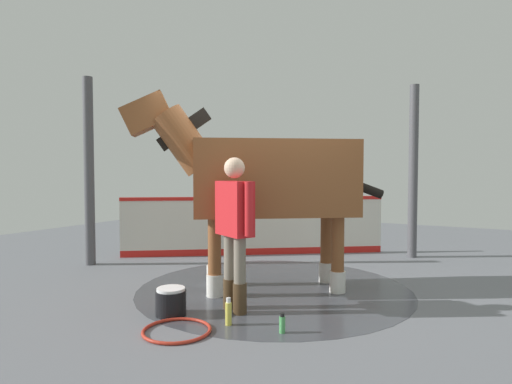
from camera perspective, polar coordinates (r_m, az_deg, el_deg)
The scene contains 11 objects.
ground_plane at distance 5.69m, azimuth 3.58°, elevation -12.89°, with size 16.00×16.00×0.02m, color slate.
wet_patch at distance 5.69m, azimuth 2.40°, elevation -12.78°, with size 3.53×3.53×0.00m, color #42444C.
barrier_wall at distance 7.85m, azimuth -0.19°, elevation -4.83°, with size 3.99×2.82×1.07m.
roof_post_near at distance 7.45m, azimuth -21.44°, elevation 2.56°, with size 0.16×0.16×3.06m, color #4C4C51.
roof_post_far at distance 8.05m, azimuth 20.29°, elevation 2.57°, with size 0.16×0.16×3.06m, color #4C4C51.
horse at distance 5.47m, azimuth 1.24°, elevation 1.70°, with size 2.88×2.18×2.52m.
handler at distance 4.62m, azimuth -2.89°, elevation -4.16°, with size 0.60×0.42×1.67m.
wash_bucket at distance 4.74m, azimuth -11.32°, elevation -14.20°, with size 0.32×0.32×0.29m.
bottle_shampoo at distance 4.38m, azimuth -3.70°, elevation -15.81°, with size 0.06×0.06×0.28m.
bottle_spray at distance 4.20m, azimuth 3.53°, elevation -17.21°, with size 0.06×0.06×0.19m.
hose_coil at distance 4.30m, azimuth -10.55°, elevation -17.74°, with size 0.66×0.66×0.03m, color #B72D1E.
Camera 1 is at (2.31, -4.97, 1.51)m, focal length 29.89 mm.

